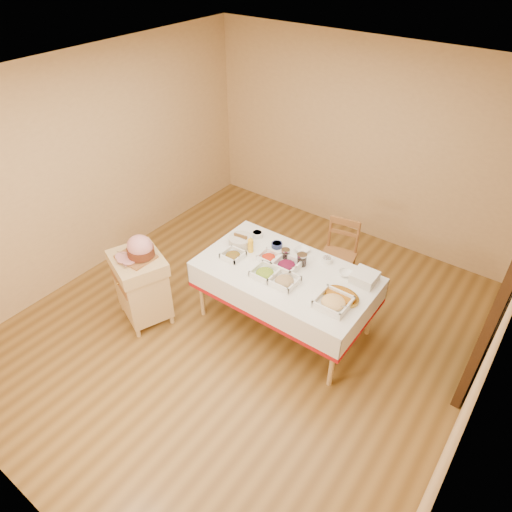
{
  "coord_description": "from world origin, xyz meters",
  "views": [
    {
      "loc": [
        2.21,
        -2.8,
        3.7
      ],
      "look_at": [
        -0.01,
        0.2,
        0.87
      ],
      "focal_mm": 32.0,
      "sensor_mm": 36.0,
      "label": 1
    }
  ],
  "objects_px": {
    "ham_on_board": "(139,249)",
    "brass_platter": "(341,296)",
    "bread_basket": "(241,241)",
    "plate_stack": "(365,277)",
    "preserve_jar_right": "(302,260)",
    "dining_chair": "(339,254)",
    "mustard_bottle": "(251,245)",
    "preserve_jar_left": "(286,255)",
    "dining_table": "(285,283)",
    "butcher_cart": "(141,284)"
  },
  "relations": [
    {
      "from": "dining_table",
      "to": "dining_chair",
      "type": "xyz_separation_m",
      "value": [
        0.13,
        0.96,
        -0.15
      ]
    },
    {
      "from": "preserve_jar_right",
      "to": "brass_platter",
      "type": "bearing_deg",
      "value": -20.26
    },
    {
      "from": "plate_stack",
      "to": "dining_table",
      "type": "bearing_deg",
      "value": -155.7
    },
    {
      "from": "dining_chair",
      "to": "preserve_jar_right",
      "type": "xyz_separation_m",
      "value": [
        -0.05,
        -0.78,
        0.37
      ]
    },
    {
      "from": "preserve_jar_left",
      "to": "preserve_jar_right",
      "type": "distance_m",
      "value": 0.19
    },
    {
      "from": "dining_table",
      "to": "dining_chair",
      "type": "relative_size",
      "value": 2.09
    },
    {
      "from": "mustard_bottle",
      "to": "brass_platter",
      "type": "distance_m",
      "value": 1.14
    },
    {
      "from": "dining_chair",
      "to": "preserve_jar_left",
      "type": "bearing_deg",
      "value": -107.49
    },
    {
      "from": "plate_stack",
      "to": "brass_platter",
      "type": "distance_m",
      "value": 0.36
    },
    {
      "from": "dining_chair",
      "to": "mustard_bottle",
      "type": "height_order",
      "value": "mustard_bottle"
    },
    {
      "from": "butcher_cart",
      "to": "preserve_jar_right",
      "type": "distance_m",
      "value": 1.75
    },
    {
      "from": "preserve_jar_left",
      "to": "brass_platter",
      "type": "distance_m",
      "value": 0.79
    },
    {
      "from": "dining_chair",
      "to": "brass_platter",
      "type": "bearing_deg",
      "value": -62.54
    },
    {
      "from": "dining_chair",
      "to": "plate_stack",
      "type": "height_order",
      "value": "dining_chair"
    },
    {
      "from": "butcher_cart",
      "to": "ham_on_board",
      "type": "distance_m",
      "value": 0.47
    },
    {
      "from": "bread_basket",
      "to": "brass_platter",
      "type": "distance_m",
      "value": 1.31
    },
    {
      "from": "brass_platter",
      "to": "dining_chair",
      "type": "bearing_deg",
      "value": 117.46
    },
    {
      "from": "dining_chair",
      "to": "brass_platter",
      "type": "height_order",
      "value": "dining_chair"
    },
    {
      "from": "ham_on_board",
      "to": "preserve_jar_right",
      "type": "height_order",
      "value": "ham_on_board"
    },
    {
      "from": "plate_stack",
      "to": "preserve_jar_left",
      "type": "bearing_deg",
      "value": -169.43
    },
    {
      "from": "brass_platter",
      "to": "preserve_jar_left",
      "type": "bearing_deg",
      "value": 165.38
    },
    {
      "from": "dining_chair",
      "to": "preserve_jar_left",
      "type": "distance_m",
      "value": 0.9
    },
    {
      "from": "ham_on_board",
      "to": "preserve_jar_right",
      "type": "xyz_separation_m",
      "value": [
        1.35,
        0.97,
        -0.13
      ]
    },
    {
      "from": "dining_chair",
      "to": "preserve_jar_right",
      "type": "relative_size",
      "value": 6.45
    },
    {
      "from": "dining_table",
      "to": "mustard_bottle",
      "type": "height_order",
      "value": "mustard_bottle"
    },
    {
      "from": "ham_on_board",
      "to": "mustard_bottle",
      "type": "height_order",
      "value": "ham_on_board"
    },
    {
      "from": "dining_table",
      "to": "butcher_cart",
      "type": "relative_size",
      "value": 2.18
    },
    {
      "from": "dining_chair",
      "to": "bread_basket",
      "type": "bearing_deg",
      "value": -132.29
    },
    {
      "from": "dining_table",
      "to": "plate_stack",
      "type": "relative_size",
      "value": 7.74
    },
    {
      "from": "preserve_jar_left",
      "to": "brass_platter",
      "type": "xyz_separation_m",
      "value": [
        0.76,
        -0.2,
        -0.03
      ]
    },
    {
      "from": "preserve_jar_left",
      "to": "preserve_jar_right",
      "type": "xyz_separation_m",
      "value": [
        0.19,
        0.01,
        0.01
      ]
    },
    {
      "from": "brass_platter",
      "to": "bread_basket",
      "type": "bearing_deg",
      "value": 174.67
    },
    {
      "from": "dining_chair",
      "to": "plate_stack",
      "type": "xyz_separation_m",
      "value": [
        0.59,
        -0.63,
        0.36
      ]
    },
    {
      "from": "preserve_jar_left",
      "to": "bread_basket",
      "type": "height_order",
      "value": "preserve_jar_left"
    },
    {
      "from": "mustard_bottle",
      "to": "plate_stack",
      "type": "bearing_deg",
      "value": 12.72
    },
    {
      "from": "ham_on_board",
      "to": "plate_stack",
      "type": "distance_m",
      "value": 2.29
    },
    {
      "from": "dining_chair",
      "to": "bread_basket",
      "type": "xyz_separation_m",
      "value": [
        -0.79,
        -0.87,
        0.36
      ]
    },
    {
      "from": "ham_on_board",
      "to": "preserve_jar_left",
      "type": "distance_m",
      "value": 1.51
    },
    {
      "from": "plate_stack",
      "to": "ham_on_board",
      "type": "bearing_deg",
      "value": -150.78
    },
    {
      "from": "dining_table",
      "to": "mustard_bottle",
      "type": "xyz_separation_m",
      "value": [
        -0.49,
        0.05,
        0.25
      ]
    },
    {
      "from": "dining_table",
      "to": "bread_basket",
      "type": "xyz_separation_m",
      "value": [
        -0.66,
        0.09,
        0.21
      ]
    },
    {
      "from": "preserve_jar_left",
      "to": "mustard_bottle",
      "type": "distance_m",
      "value": 0.39
    },
    {
      "from": "mustard_bottle",
      "to": "plate_stack",
      "type": "relative_size",
      "value": 0.81
    },
    {
      "from": "plate_stack",
      "to": "brass_platter",
      "type": "bearing_deg",
      "value": -101.56
    },
    {
      "from": "preserve_jar_left",
      "to": "bread_basket",
      "type": "bearing_deg",
      "value": -171.84
    },
    {
      "from": "dining_table",
      "to": "butcher_cart",
      "type": "xyz_separation_m",
      "value": [
        -1.32,
        -0.82,
        -0.12
      ]
    },
    {
      "from": "mustard_bottle",
      "to": "ham_on_board",
      "type": "bearing_deg",
      "value": -133.05
    },
    {
      "from": "ham_on_board",
      "to": "brass_platter",
      "type": "relative_size",
      "value": 1.07
    },
    {
      "from": "dining_chair",
      "to": "mustard_bottle",
      "type": "xyz_separation_m",
      "value": [
        -0.62,
        -0.91,
        0.4
      ]
    },
    {
      "from": "butcher_cart",
      "to": "dining_chair",
      "type": "bearing_deg",
      "value": 50.86
    }
  ]
}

